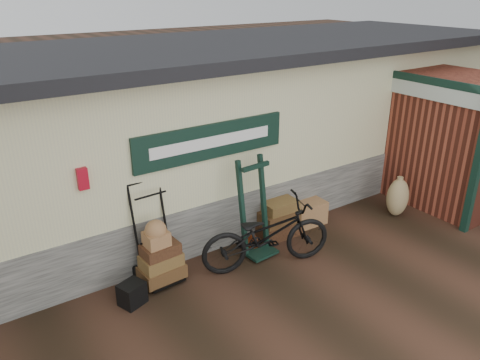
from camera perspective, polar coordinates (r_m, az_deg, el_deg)
name	(u,v)px	position (r m, az deg, el deg)	size (l,w,h in m)	color
ground	(263,272)	(7.49, 2.79, -11.15)	(80.00, 80.00, 0.00)	black
station_building	(177,131)	(8.92, -7.66, 5.91)	(14.40, 4.10, 3.20)	#4C4C47
brick_outbuilding	(404,127)	(10.85, 19.35, 6.15)	(1.71, 4.51, 2.62)	maroon
porter_trolley	(154,232)	(7.08, -10.50, -6.23)	(0.79, 0.59, 1.58)	black
green_barrow	(255,208)	(7.61, 1.87, -3.40)	(0.59, 0.50, 1.64)	black
suitcase_stack	(278,218)	(8.35, 4.71, -4.68)	(0.76, 0.48, 0.67)	#331910
wicker_hamper	(307,213)	(8.86, 8.15, -3.98)	(0.68, 0.44, 0.44)	brown
black_trunk	(132,294)	(6.92, -13.03, -13.35)	(0.33, 0.29, 0.33)	black
bicycle	(267,231)	(7.35, 3.28, -6.24)	(2.12, 0.74, 1.23)	black
burlap_sack_left	(398,197)	(9.52, 18.66, -2.02)	(0.47, 0.40, 0.76)	olive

